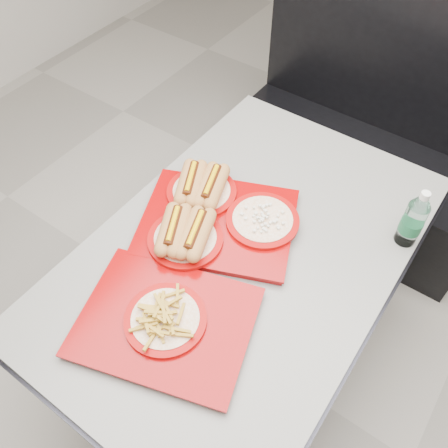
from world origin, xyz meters
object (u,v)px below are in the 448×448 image
Objects in this scene: tray_far at (166,320)px; water_bottle at (413,221)px; booth_bench at (364,147)px; tray_near at (212,216)px; diner_table at (244,277)px.

water_bottle reaches higher than tray_far.
tray_far is 2.57× the size of water_bottle.
booth_bench reaches higher than water_bottle.
tray_far is at bearing -72.82° from tray_near.
water_bottle is at bearing -61.92° from booth_bench.
tray_far is at bearing -95.34° from diner_table.
tray_near reaches higher than diner_table.
booth_bench reaches higher than tray_far.
booth_bench reaches higher than diner_table.
tray_near is 1.07× the size of tray_far.
booth_bench reaches higher than tray_near.
tray_far is at bearing -122.48° from water_bottle.
tray_near is (-0.15, 0.02, 0.21)m from diner_table.
water_bottle is (0.56, 0.31, 0.06)m from tray_near.
diner_table is 6.35× the size of water_bottle.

